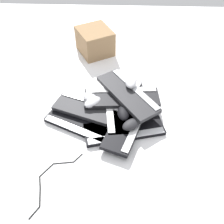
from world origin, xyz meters
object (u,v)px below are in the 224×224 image
Objects in this scene: mouse_1 at (123,113)px; cardboard_box at (95,41)px; keyboard_7 at (128,93)px; keyboard_1 at (83,125)px; mouse_0 at (90,98)px; mouse_3 at (93,102)px; mouse_4 at (131,124)px; keyboard_0 at (119,101)px; keyboard_6 at (91,110)px; mouse_2 at (131,82)px; keyboard_3 at (118,106)px; keyboard_2 at (124,130)px; keyboard_5 at (122,98)px; keyboard_4 at (128,122)px.

cardboard_box is (0.72, 0.22, 0.01)m from mouse_1.
keyboard_7 is at bearing 164.41° from mouse_1.
mouse_0 is at bearing -11.72° from keyboard_1.
mouse_3 is 0.45× the size of cardboard_box.
mouse_4 is at bearing 179.68° from mouse_0.
keyboard_7 reaches higher than mouse_3.
keyboard_6 is (-0.11, 0.16, 0.03)m from keyboard_0.
mouse_2 is (0.06, -0.02, 0.04)m from keyboard_7.
keyboard_3 is 0.09m from keyboard_7.
mouse_1 reaches higher than keyboard_6.
keyboard_7 is 4.04× the size of mouse_1.
keyboard_6 reaches higher than keyboard_2.
keyboard_3 reaches higher than keyboard_1.
keyboard_2 is 0.30m from mouse_2.
mouse_4 is (-0.21, -0.05, 0.01)m from keyboard_5.
keyboard_0 is at bearing -62.93° from mouse_2.
cardboard_box is at bearing -48.73° from mouse_0.
mouse_1 reaches higher than keyboard_4.
mouse_2 is 1.00× the size of mouse_4.
keyboard_6 is at bearing 125.31° from keyboard_0.
keyboard_2 is 1.87× the size of cardboard_box.
keyboard_1 is 0.26m from keyboard_4.
mouse_0 reaches higher than keyboard_2.
mouse_0 is 0.04m from mouse_3.
keyboard_2 is (-0.23, -0.03, 0.00)m from keyboard_0.
mouse_1 is 1.00× the size of mouse_3.
cardboard_box reaches higher than keyboard_7.
keyboard_7 is at bearing -55.08° from keyboard_1.
keyboard_7 is at bearing 150.23° from mouse_3.
keyboard_0 is 1.00× the size of keyboard_2.
keyboard_1 is at bearing 83.20° from keyboard_2.
keyboard_7 is (0.08, -0.21, 0.06)m from keyboard_6.
keyboard_3 is 1.84× the size of cardboard_box.
keyboard_7 is (-0.03, -0.05, 0.09)m from keyboard_0.
cardboard_box reaches higher than mouse_2.
keyboard_4 is (-0.20, -0.06, 0.03)m from keyboard_0.
cardboard_box is at bearing 22.32° from keyboard_7.
keyboard_6 is at bearing -54.90° from mouse_2.
cardboard_box reaches higher than mouse_0.
keyboard_3 is at bearing 155.71° from keyboard_5.
cardboard_box is at bearing -131.48° from mouse_3.
mouse_1 is (-0.14, 0.02, -0.02)m from keyboard_7.
mouse_0 is at bearing 95.42° from keyboard_5.
keyboard_7 is (0.17, 0.01, 0.06)m from keyboard_4.
mouse_0 reaches higher than keyboard_3.
keyboard_1 is 0.14m from mouse_3.
mouse_1 reaches higher than keyboard_5.
mouse_1 is at bearing -80.29° from keyboard_1.
keyboard_4 is (-0.12, -0.06, 0.00)m from keyboard_3.
keyboard_3 is (-0.08, 0.00, 0.03)m from keyboard_0.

